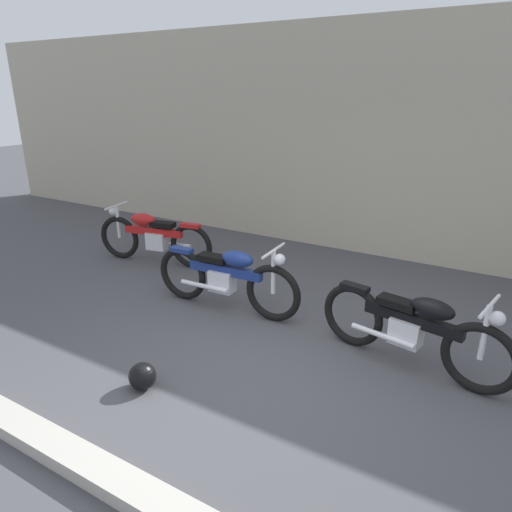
{
  "coord_description": "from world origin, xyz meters",
  "views": [
    {
      "loc": [
        1.82,
        -3.09,
        2.52
      ],
      "look_at": [
        -0.94,
        1.6,
        0.55
      ],
      "focal_mm": 32.08,
      "sensor_mm": 36.0,
      "label": 1
    }
  ],
  "objects_px": {
    "motorcycle_black": "(413,328)",
    "motorcycle_red": "(153,237)",
    "helmet": "(142,376)",
    "motorcycle_blue": "(227,277)"
  },
  "relations": [
    {
      "from": "motorcycle_black",
      "to": "helmet",
      "type": "bearing_deg",
      "value": -131.08
    },
    {
      "from": "motorcycle_blue",
      "to": "motorcycle_black",
      "type": "height_order",
      "value": "motorcycle_blue"
    },
    {
      "from": "motorcycle_red",
      "to": "motorcycle_black",
      "type": "height_order",
      "value": "motorcycle_red"
    },
    {
      "from": "motorcycle_red",
      "to": "motorcycle_black",
      "type": "distance_m",
      "value": 4.18
    },
    {
      "from": "helmet",
      "to": "motorcycle_black",
      "type": "xyz_separation_m",
      "value": [
        1.98,
        1.56,
        0.29
      ]
    },
    {
      "from": "motorcycle_black",
      "to": "motorcycle_blue",
      "type": "bearing_deg",
      "value": -172.94
    },
    {
      "from": "motorcycle_black",
      "to": "motorcycle_red",
      "type": "bearing_deg",
      "value": 178.02
    },
    {
      "from": "helmet",
      "to": "motorcycle_black",
      "type": "bearing_deg",
      "value": 38.29
    },
    {
      "from": "helmet",
      "to": "motorcycle_red",
      "type": "height_order",
      "value": "motorcycle_red"
    },
    {
      "from": "motorcycle_blue",
      "to": "motorcycle_red",
      "type": "distance_m",
      "value": 2.03
    }
  ]
}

